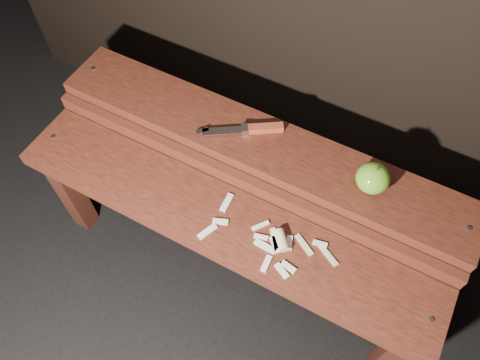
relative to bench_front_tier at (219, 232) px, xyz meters
The scene contains 6 objects.
ground 0.36m from the bench_front_tier, 90.00° to the left, with size 60.00×60.00×0.00m, color black.
bench_front_tier is the anchor object (origin of this frame).
bench_rear_tier 0.23m from the bench_front_tier, 90.00° to the left, with size 1.20×0.21×0.50m.
apple 0.43m from the bench_front_tier, 36.63° to the left, with size 0.08×0.08×0.09m.
knife 0.30m from the bench_front_tier, 95.86° to the left, with size 0.21×0.14×0.02m.
apple_scraps 0.17m from the bench_front_tier, ahead, with size 0.35×0.16×0.03m.
Camera 1 is at (0.32, -0.53, 1.50)m, focal length 35.00 mm.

